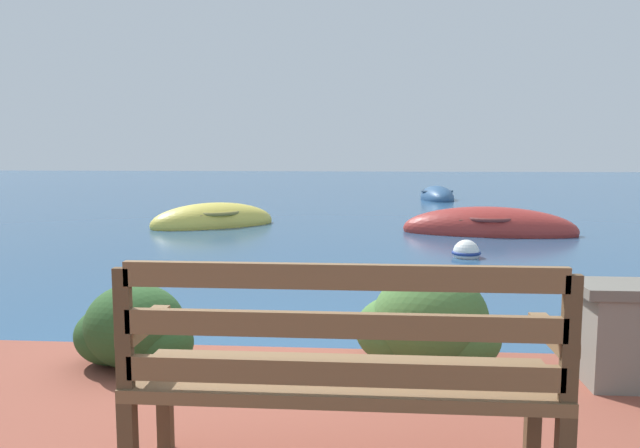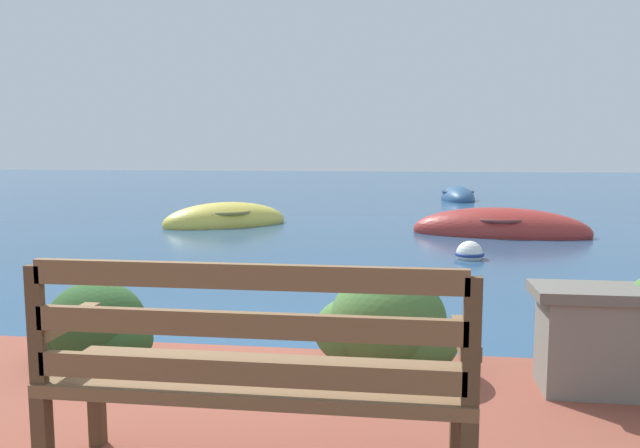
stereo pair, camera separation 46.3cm
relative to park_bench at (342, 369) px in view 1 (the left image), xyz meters
The scene contains 8 objects.
ground_plane 1.98m from the park_bench, 110.41° to the left, with size 80.00×80.00×0.00m.
park_bench is the anchor object (origin of this frame).
hedge_clump_left 1.86m from the park_bench, 135.90° to the left, with size 0.76×0.55×0.52m.
hedge_clump_centre 1.52m from the park_bench, 72.13° to the left, with size 0.88×0.63×0.60m.
rowboat_nearest 9.58m from the park_bench, 76.00° to the left, with size 3.28×1.59×0.87m.
rowboat_mid 10.54m from the park_bench, 106.84° to the left, with size 2.78×2.47×0.82m.
rowboat_far 17.33m from the park_bench, 82.64° to the left, with size 1.14×2.29×0.74m.
mooring_buoy 6.87m from the park_bench, 77.30° to the left, with size 0.42×0.42×0.38m.
Camera 1 is at (0.74, -4.04, 1.54)m, focal length 35.00 mm.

